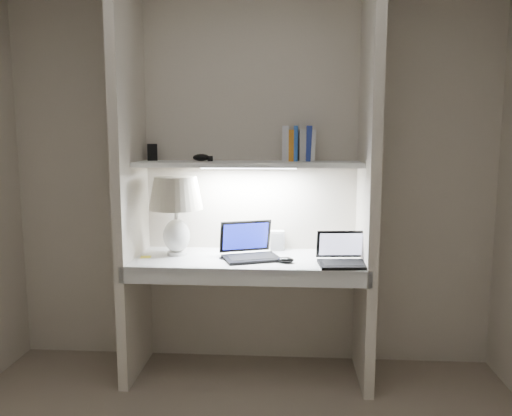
# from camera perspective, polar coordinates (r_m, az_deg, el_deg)

# --- Properties ---
(back_wall) EXTENTS (3.20, 0.01, 2.50)m
(back_wall) POSITION_cam_1_polar(r_m,az_deg,el_deg) (3.32, -0.59, 3.49)
(back_wall) COLOR beige
(back_wall) RESTS_ON floor
(alcove_panel_left) EXTENTS (0.06, 0.55, 2.50)m
(alcove_panel_left) POSITION_cam_1_polar(r_m,az_deg,el_deg) (3.20, -14.17, 3.07)
(alcove_panel_left) COLOR beige
(alcove_panel_left) RESTS_ON floor
(alcove_panel_right) EXTENTS (0.06, 0.55, 2.50)m
(alcove_panel_right) POSITION_cam_1_polar(r_m,az_deg,el_deg) (3.08, 12.70, 2.93)
(alcove_panel_right) COLOR beige
(alcove_panel_right) RESTS_ON floor
(desk) EXTENTS (1.40, 0.55, 0.04)m
(desk) POSITION_cam_1_polar(r_m,az_deg,el_deg) (3.13, -0.97, -6.06)
(desk) COLOR white
(desk) RESTS_ON alcove_panel_left
(desk_apron) EXTENTS (1.46, 0.03, 0.10)m
(desk_apron) POSITION_cam_1_polar(r_m,az_deg,el_deg) (2.89, -1.40, -7.89)
(desk_apron) COLOR silver
(desk_apron) RESTS_ON desk
(shelf) EXTENTS (1.40, 0.36, 0.03)m
(shelf) POSITION_cam_1_polar(r_m,az_deg,el_deg) (3.14, -0.85, 5.05)
(shelf) COLOR silver
(shelf) RESTS_ON back_wall
(strip_light) EXTENTS (0.60, 0.04, 0.02)m
(strip_light) POSITION_cam_1_polar(r_m,az_deg,el_deg) (3.14, -0.85, 4.65)
(strip_light) COLOR white
(strip_light) RESTS_ON shelf
(table_lamp) EXTENTS (0.34, 0.34, 0.50)m
(table_lamp) POSITION_cam_1_polar(r_m,az_deg,el_deg) (3.19, -9.13, 0.62)
(table_lamp) COLOR white
(table_lamp) RESTS_ON desk
(laptop_main) EXTENTS (0.41, 0.38, 0.22)m
(laptop_main) POSITION_cam_1_polar(r_m,az_deg,el_deg) (3.12, -0.79, -4.78)
(laptop_main) COLOR black
(laptop_main) RESTS_ON desk
(laptop_netbook) EXTENTS (0.32, 0.28, 0.19)m
(laptop_netbook) POSITION_cam_1_polar(r_m,az_deg,el_deg) (3.01, 9.94, -5.52)
(laptop_netbook) COLOR black
(laptop_netbook) RESTS_ON desk
(speaker) EXTENTS (0.10, 0.08, 0.13)m
(speaker) POSITION_cam_1_polar(r_m,az_deg,el_deg) (3.32, 2.42, -3.73)
(speaker) COLOR silver
(speaker) RESTS_ON desk
(mouse) EXTENTS (0.11, 0.07, 0.04)m
(mouse) POSITION_cam_1_polar(r_m,az_deg,el_deg) (3.01, 3.42, -5.94)
(mouse) COLOR black
(mouse) RESTS_ON desk
(cable_coil) EXTENTS (0.12, 0.12, 0.01)m
(cable_coil) POSITION_cam_1_polar(r_m,az_deg,el_deg) (3.13, -3.02, -5.61)
(cable_coil) COLOR black
(cable_coil) RESTS_ON desk
(sticky_note) EXTENTS (0.08, 0.08, 0.00)m
(sticky_note) POSITION_cam_1_polar(r_m,az_deg,el_deg) (3.22, -12.48, -5.48)
(sticky_note) COLOR yellow
(sticky_note) RESTS_ON desk
(book_row) EXTENTS (0.21, 0.15, 0.22)m
(book_row) POSITION_cam_1_polar(r_m,az_deg,el_deg) (3.23, 4.87, 7.25)
(book_row) COLOR silver
(book_row) RESTS_ON shelf
(shelf_box) EXTENTS (0.07, 0.06, 0.11)m
(shelf_box) POSITION_cam_1_polar(r_m,az_deg,el_deg) (3.35, -11.76, 6.26)
(shelf_box) COLOR black
(shelf_box) RESTS_ON shelf
(shelf_gadget) EXTENTS (0.13, 0.11, 0.05)m
(shelf_gadget) POSITION_cam_1_polar(r_m,az_deg,el_deg) (3.20, -6.28, 5.76)
(shelf_gadget) COLOR black
(shelf_gadget) RESTS_ON shelf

